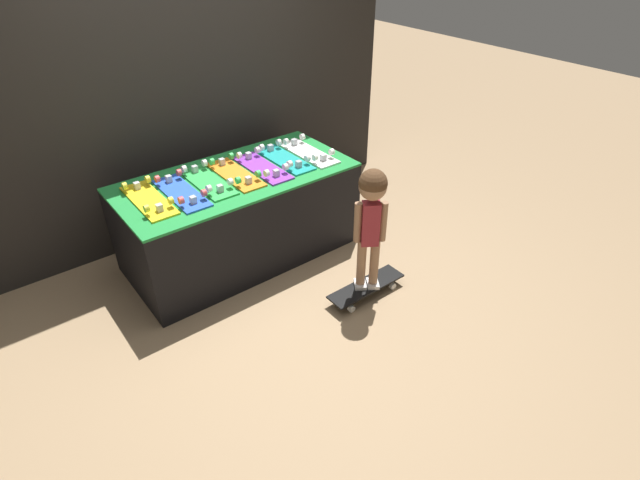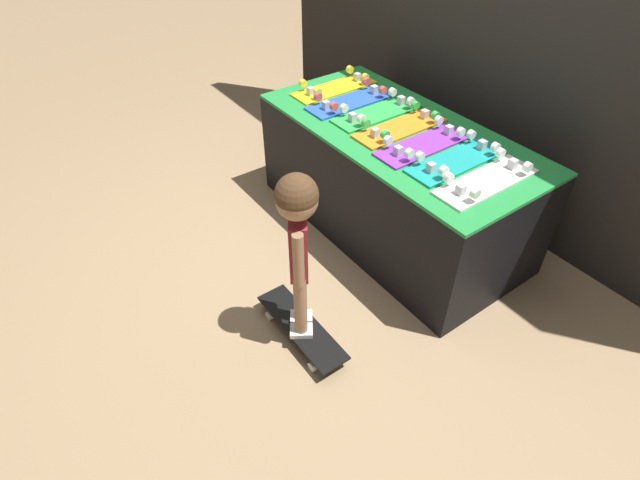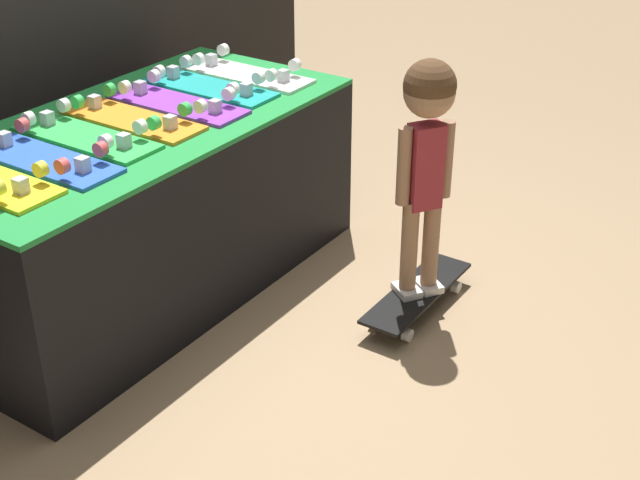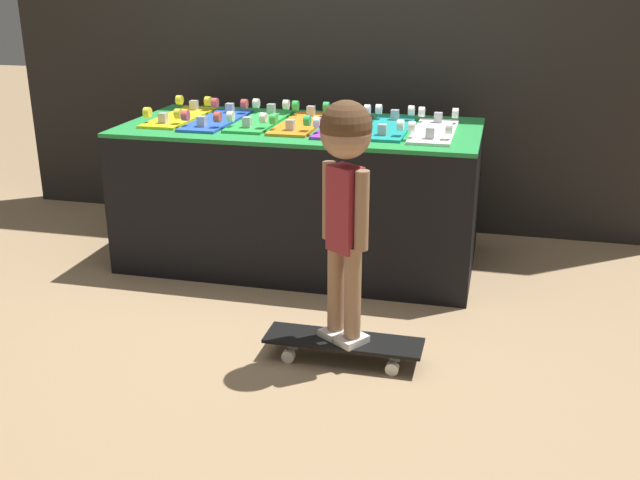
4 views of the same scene
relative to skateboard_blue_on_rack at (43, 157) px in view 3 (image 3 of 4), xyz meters
name	(u,v)px [view 3 (image 3 of 4)]	position (x,y,z in m)	size (l,w,h in m)	color
ground_plane	(257,326)	(0.45, -0.56, -0.75)	(16.00, 16.00, 0.00)	#9E7F5B
display_rack	(142,207)	(0.45, 0.02, -0.39)	(1.82, 0.87, 0.74)	black
skateboard_blue_on_rack	(43,157)	(0.00, 0.00, 0.00)	(0.20, 0.61, 0.09)	blue
skateboard_green_on_rack	(85,135)	(0.23, 0.03, 0.00)	(0.20, 0.61, 0.09)	green
skateboard_orange_on_rack	(132,117)	(0.45, 0.02, 0.00)	(0.20, 0.61, 0.09)	orange
skateboard_purple_on_rack	(177,102)	(0.68, -0.01, 0.00)	(0.20, 0.61, 0.09)	purple
skateboard_teal_on_rack	(209,85)	(0.91, 0.01, 0.00)	(0.20, 0.61, 0.09)	teal
skateboard_white_on_rack	(247,72)	(1.13, -0.01, 0.00)	(0.20, 0.61, 0.09)	white
skateboard_on_floor	(417,295)	(0.91, -1.02, -0.68)	(0.64, 0.18, 0.09)	black
child	(427,135)	(0.91, -1.02, 0.01)	(0.22, 0.20, 0.96)	silver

